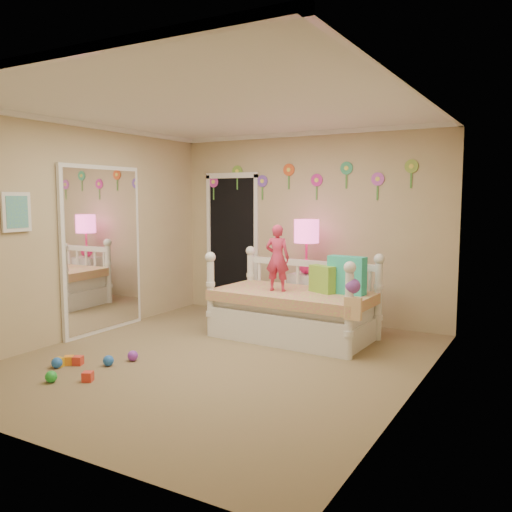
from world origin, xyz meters
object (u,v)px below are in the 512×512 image
Objects in this scene: child at (277,258)px; table_lamp at (306,238)px; nightstand at (306,299)px; daybed at (293,296)px.

table_lamp is (0.01, 0.82, 0.19)m from child.
child reaches higher than nightstand.
daybed is 0.50m from child.
nightstand is at bearing -101.17° from child.
table_lamp reaches higher than daybed.
child is at bearing -146.53° from daybed.
table_lamp reaches higher than child.
daybed is at bearing -70.95° from nightstand.
child is 0.84m from table_lamp.
child is at bearing -90.73° from table_lamp.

